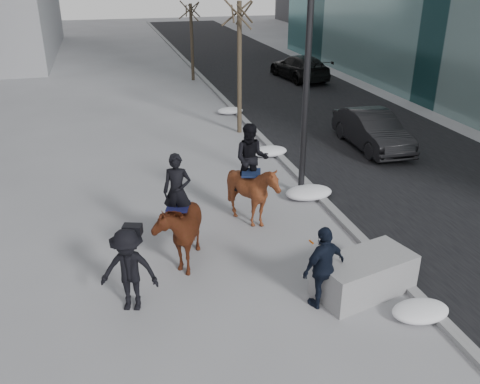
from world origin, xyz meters
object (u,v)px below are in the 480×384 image
object	(u,v)px
car_near	(372,130)
mounted_left	(180,223)
planter	(364,275)
mounted_right	(252,185)

from	to	relation	value
car_near	mounted_left	xyz separation A→B (m)	(-8.09, -6.00, 0.26)
planter	mounted_right	bearing A→B (deg)	110.77
car_near	mounted_right	bearing A→B (deg)	-140.67
car_near	mounted_right	distance (m)	7.60
mounted_right	car_near	bearing A→B (deg)	37.86
planter	mounted_left	bearing A→B (deg)	146.93
car_near	mounted_left	size ratio (longest dim) A/B	1.64
planter	car_near	size ratio (longest dim) A/B	0.49
car_near	mounted_left	world-z (taller)	mounted_left
mounted_left	mounted_right	distance (m)	2.50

